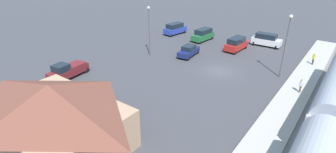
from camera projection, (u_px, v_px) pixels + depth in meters
name	position (u px, v px, depth m)	size (l,w,h in m)	color
ground_plane	(219.00, 71.00, 36.27)	(200.00, 200.00, 0.00)	#424247
railway_track	(335.00, 101.00, 28.69)	(4.80, 70.00, 0.30)	slate
platform	(297.00, 90.00, 30.82)	(3.20, 46.00, 0.30)	#B7B2A8
passenger_train	(323.00, 139.00, 18.48)	(2.93, 36.99, 4.98)	#ADB2BC
station_building	(53.00, 115.00, 21.17)	(12.27, 8.76, 5.63)	tan
pedestrian_on_platform	(301.00, 85.00, 29.68)	(0.36, 0.36, 1.71)	brown
pedestrian_waiting_far	(314.00, 58.00, 37.28)	(0.36, 0.36, 1.71)	#333338
sedan_navy	(189.00, 51.00, 41.30)	(2.32, 4.67, 1.74)	navy
pickup_maroon	(67.00, 70.00, 33.97)	(2.60, 5.60, 2.14)	maroon
suv_green	(203.00, 35.00, 48.64)	(2.39, 5.06, 2.22)	#236638
suv_white	(266.00, 40.00, 45.77)	(4.95, 2.51, 2.22)	white
suv_red	(236.00, 44.00, 43.66)	(2.31, 5.03, 2.22)	red
suv_blue	(175.00, 29.00, 52.60)	(2.66, 5.14, 2.22)	#283D9E
light_pole_near_platform	(286.00, 39.00, 32.47)	(0.44, 0.44, 8.15)	#515156
light_pole_lot_center	(149.00, 25.00, 39.82)	(0.44, 0.44, 7.71)	#515156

